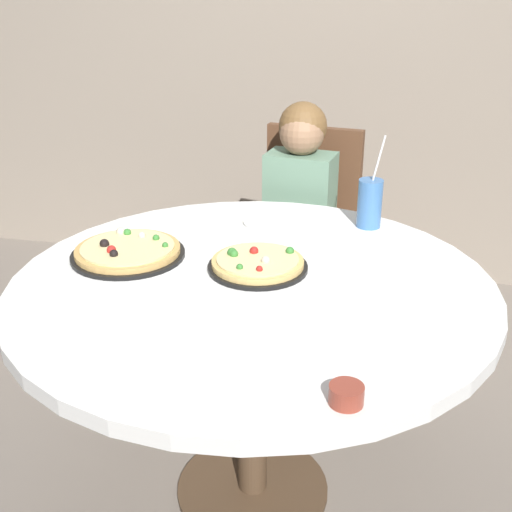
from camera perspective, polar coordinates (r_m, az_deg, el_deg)
The scene contains 9 objects.
ground_plane at distance 2.21m, azimuth -0.30°, elevation -19.88°, with size 8.00×8.00×0.00m, color slate.
dining_table at distance 1.82m, azimuth -0.35°, elevation -4.56°, with size 1.33×1.33×0.75m.
chair_wooden at distance 2.71m, azimuth 4.40°, elevation 2.18°, with size 0.45×0.45×0.95m.
diner_child at distance 2.57m, azimuth 3.28°, elevation -0.19°, with size 0.30×0.43×1.08m.
pizza_veggie at distance 1.83m, azimuth 0.04°, elevation -0.67°, with size 0.29×0.29×0.05m.
pizza_cheese at distance 1.95m, azimuth -11.23°, elevation 0.41°, with size 0.34×0.34×0.05m.
soda_cup at distance 2.15m, azimuth 9.98°, elevation 4.60°, with size 0.08×0.08×0.31m.
sauce_bowl at distance 1.30m, azimuth 7.95°, elevation -12.00°, with size 0.07×0.07×0.04m, color brown.
plate_small at distance 2.17m, azimuth 1.23°, elevation 3.00°, with size 0.18×0.18×0.01m, color white.
Camera 1 is at (0.36, -1.56, 1.53)m, focal length 45.45 mm.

